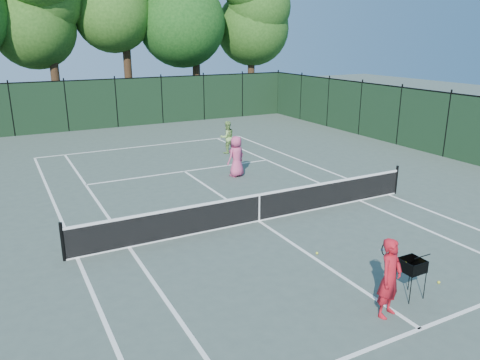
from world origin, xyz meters
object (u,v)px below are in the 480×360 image
ball_hopper (412,266)px  loose_ball_near_cart (439,282)px  player_green (227,137)px  coach (390,278)px  loose_ball_midcourt (317,253)px  player_pink (236,156)px

ball_hopper → loose_ball_near_cart: size_ratio=13.39×
player_green → ball_hopper: size_ratio=1.75×
coach → ball_hopper: bearing=-0.1°
coach → loose_ball_near_cart: coach is taller
ball_hopper → coach: bearing=-164.0°
loose_ball_near_cart → loose_ball_midcourt: 3.04m
player_green → loose_ball_midcourt: 11.66m
loose_ball_midcourt → player_pink: bearing=79.0°
player_green → loose_ball_near_cart: (-1.31, -13.85, -0.76)m
coach → loose_ball_midcourt: 3.10m
player_green → loose_ball_near_cart: player_green is taller
coach → loose_ball_near_cart: (2.02, 0.37, -0.82)m
player_green → ball_hopper: (-2.38, -13.93, -0.03)m
ball_hopper → loose_ball_midcourt: bearing=100.1°
coach → player_green: 14.60m
coach → ball_hopper: (0.95, 0.29, -0.09)m
player_pink → loose_ball_midcourt: bearing=61.7°
coach → player_pink: size_ratio=1.01×
coach → player_green: (3.33, 14.22, -0.06)m
player_green → loose_ball_near_cart: bearing=81.4°
coach → player_green: size_ratio=1.07×
coach → ball_hopper: size_ratio=1.87×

